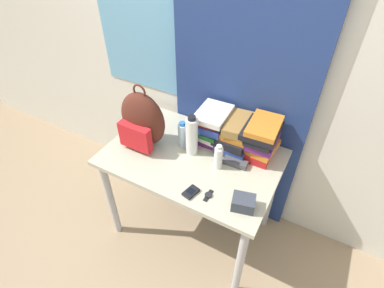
% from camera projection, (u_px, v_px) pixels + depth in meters
% --- Properties ---
extents(ground_plane, '(12.00, 12.00, 0.00)m').
position_uv_depth(ground_plane, '(168.00, 263.00, 2.19)').
color(ground_plane, '#9E8466').
extents(wall_back, '(6.00, 0.06, 2.50)m').
position_uv_depth(wall_back, '(225.00, 60.00, 1.92)').
color(wall_back, silver).
rests_on(wall_back, ground_plane).
extents(curtain_blue, '(0.94, 0.04, 2.50)m').
position_uv_depth(curtain_blue, '(243.00, 68.00, 1.83)').
color(curtain_blue, navy).
rests_on(curtain_blue, ground_plane).
extents(desk, '(1.11, 0.73, 0.78)m').
position_uv_depth(desk, '(192.00, 167.00, 1.99)').
color(desk, '#B7B299').
rests_on(desk, ground_plane).
extents(backpack, '(0.32, 0.20, 0.44)m').
position_uv_depth(backpack, '(142.00, 121.00, 1.90)').
color(backpack, '#512319').
rests_on(backpack, desk).
extents(book_stack_left, '(0.23, 0.28, 0.23)m').
position_uv_depth(book_stack_left, '(211.00, 125.00, 1.98)').
color(book_stack_left, '#6B2370').
rests_on(book_stack_left, desk).
extents(book_stack_center, '(0.24, 0.29, 0.21)m').
position_uv_depth(book_stack_center, '(236.00, 135.00, 1.92)').
color(book_stack_center, silver).
rests_on(book_stack_center, desk).
extents(book_stack_right, '(0.23, 0.27, 0.25)m').
position_uv_depth(book_stack_right, '(261.00, 139.00, 1.85)').
color(book_stack_right, red).
rests_on(book_stack_right, desk).
extents(water_bottle, '(0.06, 0.06, 0.19)m').
position_uv_depth(water_bottle, '(183.00, 135.00, 1.94)').
color(water_bottle, silver).
rests_on(water_bottle, desk).
extents(sports_bottle, '(0.08, 0.08, 0.28)m').
position_uv_depth(sports_bottle, '(192.00, 136.00, 1.87)').
color(sports_bottle, white).
rests_on(sports_bottle, desk).
extents(sunscreen_bottle, '(0.05, 0.05, 0.17)m').
position_uv_depth(sunscreen_bottle, '(218.00, 157.00, 1.80)').
color(sunscreen_bottle, white).
rests_on(sunscreen_bottle, desk).
extents(cell_phone, '(0.08, 0.10, 0.02)m').
position_uv_depth(cell_phone, '(191.00, 192.00, 1.68)').
color(cell_phone, black).
rests_on(cell_phone, desk).
extents(sunglasses_case, '(0.15, 0.06, 0.04)m').
position_uv_depth(sunglasses_case, '(235.00, 163.00, 1.85)').
color(sunglasses_case, '#47474C').
rests_on(sunglasses_case, desk).
extents(camera_pouch, '(0.14, 0.12, 0.07)m').
position_uv_depth(camera_pouch, '(243.00, 203.00, 1.59)').
color(camera_pouch, '#383D47').
rests_on(camera_pouch, desk).
extents(wristwatch, '(0.04, 0.09, 0.01)m').
position_uv_depth(wristwatch, '(208.00, 195.00, 1.67)').
color(wristwatch, black).
rests_on(wristwatch, desk).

